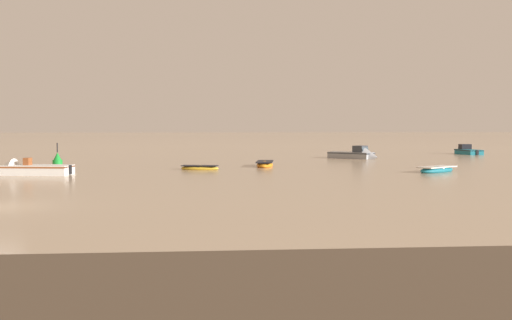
# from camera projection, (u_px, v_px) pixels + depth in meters

# --- Properties ---
(rowboat_moored_0) EXTENTS (2.09, 4.46, 0.68)m
(rowboat_moored_0) POSITION_uv_depth(u_px,v_px,m) (265.00, 164.00, 52.13)
(rowboat_moored_0) COLOR orange
(rowboat_moored_0) RESTS_ON ground
(motorboat_moored_0) EXTENTS (5.73, 5.43, 2.23)m
(motorboat_moored_0) POSITION_uv_depth(u_px,v_px,m) (358.00, 156.00, 65.16)
(motorboat_moored_0) COLOR gray
(motorboat_moored_0) RESTS_ON ground
(motorboat_moored_1) EXTENTS (6.09, 2.87, 2.01)m
(motorboat_moored_1) POSITION_uv_depth(u_px,v_px,m) (26.00, 171.00, 42.97)
(motorboat_moored_1) COLOR white
(motorboat_moored_1) RESTS_ON ground
(motorboat_moored_2) EXTENTS (2.07, 5.34, 1.98)m
(motorboat_moored_2) POSITION_uv_depth(u_px,v_px,m) (466.00, 152.00, 76.43)
(motorboat_moored_2) COLOR #197084
(motorboat_moored_2) RESTS_ON ground
(rowboat_moored_3) EXTENTS (3.44, 1.86, 0.52)m
(rowboat_moored_3) POSITION_uv_depth(u_px,v_px,m) (200.00, 168.00, 48.12)
(rowboat_moored_3) COLOR gold
(rowboat_moored_3) RESTS_ON ground
(rowboat_moored_4) EXTENTS (4.14, 3.52, 0.65)m
(rowboat_moored_4) POSITION_uv_depth(u_px,v_px,m) (437.00, 170.00, 45.50)
(rowboat_moored_4) COLOR #197084
(rowboat_moored_4) RESTS_ON ground
(channel_buoy) EXTENTS (0.90, 0.90, 2.30)m
(channel_buoy) POSITION_uv_depth(u_px,v_px,m) (58.00, 161.00, 53.38)
(channel_buoy) COLOR #198C2D
(channel_buoy) RESTS_ON ground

